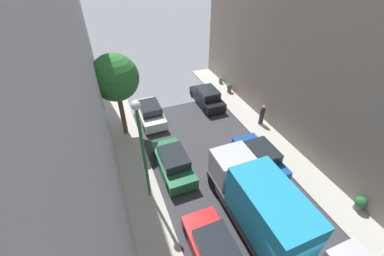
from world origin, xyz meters
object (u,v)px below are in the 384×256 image
street_tree_0 (115,78)px  potted_plant_3 (360,203)px  delivery_truck (258,202)px  potted_plant_4 (229,88)px  parked_car_right_3 (207,97)px  parked_car_left_3 (173,163)px  parked_car_right_2 (260,157)px  parked_car_left_2 (215,253)px  parked_car_left_4 (150,113)px  pedestrian (262,114)px  potted_plant_1 (221,80)px  lamp_post (142,141)px

street_tree_0 → potted_plant_3: bearing=-47.2°
delivery_truck → potted_plant_4: delivery_truck is taller
parked_car_right_3 → parked_car_left_3: bearing=-128.9°
parked_car_left_3 → potted_plant_3: parked_car_left_3 is taller
parked_car_right_2 → street_tree_0: bearing=139.2°
parked_car_right_2 → potted_plant_4: parked_car_right_2 is taller
parked_car_left_2 → parked_car_left_4: size_ratio=1.00×
potted_plant_3 → parked_car_right_2: bearing=121.6°
parked_car_left_2 → potted_plant_4: bearing=59.1°
pedestrian → potted_plant_1: size_ratio=2.64×
parked_car_left_4 → potted_plant_3: (8.45, -12.67, -0.06)m
pedestrian → potted_plant_3: pedestrian is taller
parked_car_left_3 → parked_car_right_2: bearing=-16.3°
parked_car_left_3 → pedestrian: size_ratio=2.44×
parked_car_left_4 → potted_plant_4: parked_car_left_4 is taller
potted_plant_1 → pedestrian: bearing=-92.0°
parked_car_right_3 → potted_plant_1: (2.94, 3.06, -0.23)m
parked_car_right_2 → parked_car_right_3: bearing=90.0°
delivery_truck → street_tree_0: size_ratio=1.07×
potted_plant_4 → lamp_post: lamp_post is taller
parked_car_right_3 → street_tree_0: size_ratio=0.68×
potted_plant_3 → lamp_post: 12.09m
delivery_truck → street_tree_0: 11.60m
parked_car_left_2 → pedestrian: pedestrian is taller
parked_car_right_2 → parked_car_right_3: (0.00, 8.27, 0.00)m
parked_car_left_2 → parked_car_right_2: size_ratio=1.00×
parked_car_left_4 → street_tree_0: bearing=-152.7°
parked_car_left_2 → potted_plant_3: 8.46m
parked_car_left_3 → pedestrian: pedestrian is taller
delivery_truck → lamp_post: 6.38m
parked_car_left_3 → lamp_post: (-1.90, -1.39, 3.51)m
street_tree_0 → delivery_truck: bearing=-64.0°
parked_car_right_2 → delivery_truck: size_ratio=0.64×
parked_car_left_2 → parked_car_right_3: size_ratio=1.00×
parked_car_left_2 → potted_plant_1: size_ratio=6.46×
parked_car_right_3 → potted_plant_3: parked_car_right_3 is taller
delivery_truck → street_tree_0: (-4.91, 10.09, 2.93)m
lamp_post → pedestrian: bearing=19.6°
street_tree_0 → potted_plant_1: street_tree_0 is taller
pedestrian → lamp_post: size_ratio=0.27×
parked_car_left_2 → street_tree_0: size_ratio=0.68×
parked_car_left_3 → parked_car_right_3: bearing=51.1°
parked_car_left_2 → parked_car_right_2: bearing=39.7°
parked_car_left_2 → pedestrian: size_ratio=2.44×
delivery_truck → lamp_post: size_ratio=1.05×
parked_car_right_2 → potted_plant_4: 9.74m
delivery_truck → potted_plant_3: 6.03m
parked_car_left_3 → lamp_post: 4.23m
potted_plant_4 → parked_car_right_2: bearing=-107.0°
parked_car_left_3 → potted_plant_3: 10.67m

